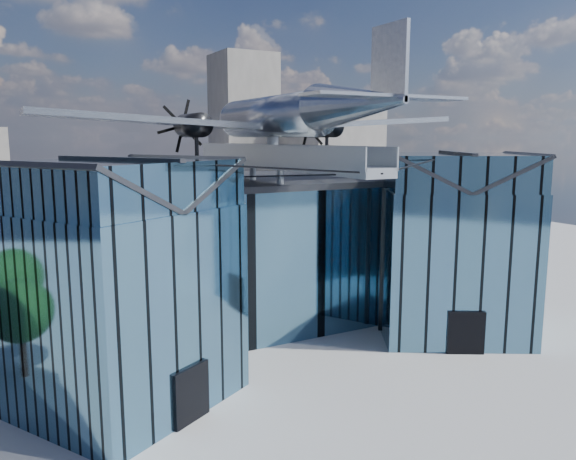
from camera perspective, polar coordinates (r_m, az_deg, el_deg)
name	(u,v)px	position (r m, az deg, el deg)	size (l,w,h in m)	color
ground_plane	(304,354)	(34.17, 1.63, -12.49)	(120.00, 120.00, 0.00)	#96979B
museum	(261,246)	(37.56, -2.77, -1.67)	(32.88, 24.50, 17.60)	teal
bg_towers	(128,158)	(79.89, -15.93, 7.06)	(77.00, 24.50, 26.00)	gray
tree_plaza_e	(516,269)	(44.81, 22.11, -3.67)	(3.00, 3.00, 4.65)	#331E14
tree_side_e	(503,226)	(64.83, 21.02, 0.34)	(3.46, 3.46, 4.82)	#331E14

